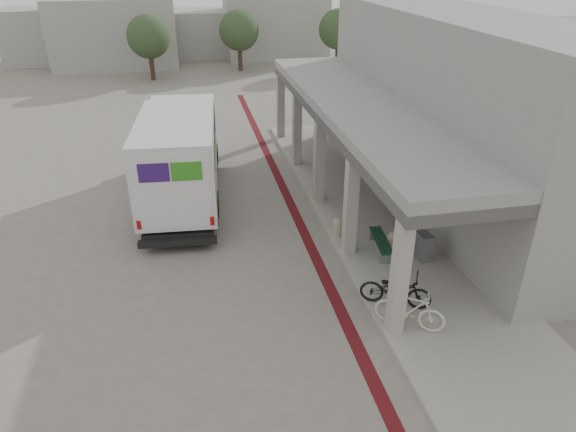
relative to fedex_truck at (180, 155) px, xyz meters
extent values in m
plane|color=slate|center=(3.10, -5.75, -1.93)|extent=(120.00, 120.00, 0.00)
cube|color=#511014|center=(4.10, -3.75, -1.93)|extent=(0.35, 40.00, 0.01)
cube|color=gray|center=(7.10, -5.75, -1.87)|extent=(4.40, 28.00, 0.12)
cube|color=gray|center=(10.45, -1.25, 1.57)|extent=(4.30, 17.00, 7.00)
cube|color=#4A4845|center=(6.70, -1.25, 1.57)|extent=(3.40, 16.90, 0.35)
cube|color=gray|center=(6.70, -1.25, 1.92)|extent=(3.40, 16.90, 0.35)
cube|color=#98958F|center=(-4.90, 28.25, 0.82)|extent=(10.00, 6.00, 5.50)
cube|color=#98958F|center=(2.10, 32.25, 0.07)|extent=(8.00, 6.00, 4.00)
cube|color=#98958F|center=(9.10, 30.25, 1.32)|extent=(9.00, 6.00, 6.50)
cube|color=#98958F|center=(-10.90, 31.25, 0.32)|extent=(7.00, 5.00, 4.50)
cylinder|color=#38281C|center=(-1.90, 22.25, -0.73)|extent=(0.36, 0.36, 2.40)
sphere|color=#2C3F25|center=(-1.90, 22.25, 1.27)|extent=(3.20, 3.20, 3.20)
cylinder|color=#38281C|center=(5.10, 24.25, -0.73)|extent=(0.36, 0.36, 2.40)
sphere|color=#2C3F25|center=(5.10, 24.25, 1.27)|extent=(3.20, 3.20, 3.20)
cylinder|color=#38281C|center=(13.10, 23.25, -0.73)|extent=(0.36, 0.36, 2.40)
sphere|color=#2C3F25|center=(13.10, 23.25, 1.27)|extent=(3.20, 3.20, 3.20)
cube|color=black|center=(0.00, -0.04, -1.49)|extent=(2.90, 7.96, 0.33)
cube|color=silver|center=(-0.07, -1.04, 0.24)|extent=(3.09, 5.98, 2.90)
cube|color=silver|center=(0.20, 2.80, 0.08)|extent=(2.83, 2.31, 2.57)
cube|color=silver|center=(0.29, 3.97, -0.87)|extent=(2.50, 0.85, 0.89)
cube|color=black|center=(0.27, 3.69, 0.69)|extent=(2.49, 0.72, 1.17)
cube|color=black|center=(-0.29, -4.05, -1.54)|extent=(2.58, 0.46, 0.20)
cube|color=#31135B|center=(-1.36, -0.16, 0.75)|extent=(0.14, 1.56, 0.84)
cube|color=#30851D|center=(-1.48, -1.83, 0.75)|extent=(0.14, 1.56, 0.84)
cube|color=#31135B|center=(-0.79, -3.93, 0.91)|extent=(0.95, 0.10, 0.61)
cube|color=#30851D|center=(0.21, -4.01, 0.91)|extent=(0.95, 0.10, 0.61)
cylinder|color=black|center=(-0.96, 2.94, -1.43)|extent=(0.38, 1.02, 1.00)
cylinder|color=black|center=(1.38, 2.77, -1.43)|extent=(0.38, 1.02, 1.00)
cylinder|color=black|center=(-1.33, -2.18, -1.43)|extent=(0.38, 1.02, 1.00)
cylinder|color=black|center=(1.01, -2.35, -1.43)|extent=(0.38, 1.02, 1.00)
cube|color=gray|center=(6.14, -6.23, -1.62)|extent=(0.39, 0.13, 0.39)
cube|color=gray|center=(6.33, -4.72, -1.62)|extent=(0.39, 0.13, 0.39)
cube|color=#133B23|center=(6.09, -5.46, -1.41)|extent=(0.34, 1.83, 0.05)
cube|color=#133B23|center=(6.24, -5.48, -1.41)|extent=(0.34, 1.83, 0.05)
cube|color=#133B23|center=(6.38, -5.50, -1.41)|extent=(0.34, 1.83, 0.05)
cylinder|color=gray|center=(6.69, -5.44, -1.59)|extent=(0.45, 0.45, 0.45)
sphere|color=gray|center=(6.69, -5.44, -1.36)|extent=(0.45, 0.45, 0.45)
cylinder|color=gray|center=(5.20, -4.09, -1.61)|extent=(0.41, 0.41, 0.41)
sphere|color=gray|center=(5.20, -4.09, -1.40)|extent=(0.41, 0.41, 0.41)
cube|color=gray|center=(7.40, -6.21, -1.36)|extent=(0.44, 0.57, 0.90)
imported|color=black|center=(5.60, -8.29, -1.30)|extent=(2.06, 1.48, 1.03)
imported|color=beige|center=(5.60, -9.25, -1.26)|extent=(1.83, 1.44, 1.11)
camera|label=1|loc=(0.40, -19.07, 7.02)|focal=32.00mm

